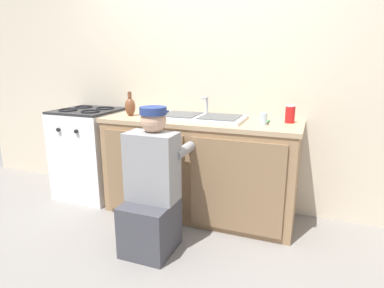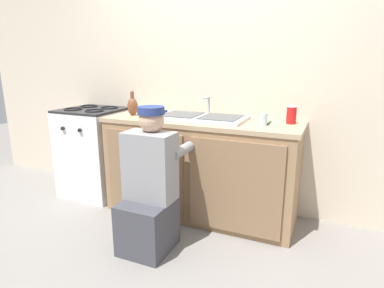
{
  "view_description": "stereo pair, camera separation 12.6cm",
  "coord_description": "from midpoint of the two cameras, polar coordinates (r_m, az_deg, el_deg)",
  "views": [
    {
      "loc": [
        0.96,
        -2.39,
        1.42
      ],
      "look_at": [
        0.0,
        0.1,
        0.73
      ],
      "focal_mm": 30.0,
      "sensor_mm": 36.0,
      "label": 1
    },
    {
      "loc": [
        1.08,
        -2.34,
        1.42
      ],
      "look_at": [
        0.0,
        0.1,
        0.73
      ],
      "focal_mm": 30.0,
      "sensor_mm": 36.0,
      "label": 2
    }
  ],
  "objects": [
    {
      "name": "water_glass",
      "position": [
        2.68,
        13.96,
        4.23
      ],
      "size": [
        0.06,
        0.06,
        0.1
      ],
      "color": "#ADC6CC",
      "rests_on": "countertop"
    },
    {
      "name": "back_wall",
      "position": [
        3.19,
        5.24,
        11.32
      ],
      "size": [
        6.0,
        0.1,
        2.5
      ],
      "primitive_type": "cube",
      "color": "beige",
      "rests_on": "ground_plane"
    },
    {
      "name": "sink_double_basin",
      "position": [
        2.9,
        2.87,
        4.79
      ],
      "size": [
        0.8,
        0.44,
        0.19
      ],
      "color": "silver",
      "rests_on": "countertop"
    },
    {
      "name": "ground_plane",
      "position": [
        2.94,
        0.45,
        -14.41
      ],
      "size": [
        12.0,
        12.0,
        0.0
      ],
      "primitive_type": "plane",
      "color": "gray"
    },
    {
      "name": "stove_range",
      "position": [
        3.63,
        -15.94,
        -1.29
      ],
      "size": [
        0.62,
        0.62,
        0.95
      ],
      "color": "white",
      "rests_on": "ground_plane"
    },
    {
      "name": "cell_phone",
      "position": [
        2.8,
        14.26,
        3.75
      ],
      "size": [
        0.07,
        0.14,
        0.01
      ],
      "color": "black",
      "rests_on": "countertop"
    },
    {
      "name": "countertop",
      "position": [
        2.9,
        2.85,
        4.03
      ],
      "size": [
        1.79,
        0.62,
        0.04
      ],
      "primitive_type": "cube",
      "color": "tan",
      "rests_on": "counter_cabinet"
    },
    {
      "name": "counter_cabinet",
      "position": [
        3.01,
        2.68,
        -4.6
      ],
      "size": [
        1.75,
        0.62,
        0.88
      ],
      "color": "#997551",
      "rests_on": "ground_plane"
    },
    {
      "name": "vase_decorative",
      "position": [
        3.14,
        -9.38,
        6.68
      ],
      "size": [
        0.1,
        0.1,
        0.23
      ],
      "color": "brown",
      "rests_on": "countertop"
    },
    {
      "name": "soda_cup_red",
      "position": [
        2.82,
        18.49,
        4.95
      ],
      "size": [
        0.08,
        0.08,
        0.15
      ],
      "color": "red",
      "rests_on": "countertop"
    },
    {
      "name": "spice_bottle_pepper",
      "position": [
        2.94,
        -6.85,
        5.47
      ],
      "size": [
        0.04,
        0.04,
        0.1
      ],
      "color": "#513823",
      "rests_on": "countertop"
    },
    {
      "name": "plumber_person",
      "position": [
        2.48,
        -6.11,
        -8.49
      ],
      "size": [
        0.42,
        0.61,
        1.1
      ],
      "color": "#3F3F47",
      "rests_on": "ground_plane"
    }
  ]
}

